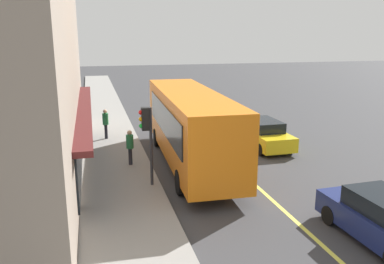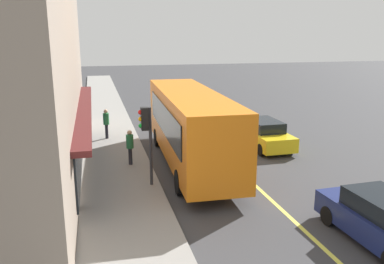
{
  "view_description": "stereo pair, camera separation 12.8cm",
  "coord_description": "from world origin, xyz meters",
  "px_view_note": "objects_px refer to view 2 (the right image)",
  "views": [
    {
      "loc": [
        -19.89,
        6.43,
        6.14
      ],
      "look_at": [
        -2.15,
        1.88,
        1.6
      ],
      "focal_mm": 37.25,
      "sensor_mm": 36.0,
      "label": 1
    },
    {
      "loc": [
        -19.92,
        6.3,
        6.14
      ],
      "look_at": [
        -2.15,
        1.88,
        1.6
      ],
      "focal_mm": 37.25,
      "sensor_mm": 36.0,
      "label": 2
    }
  ],
  "objects_px": {
    "traffic_light": "(146,128)",
    "pedestrian_mid_block": "(106,121)",
    "pedestrian_at_corner": "(130,144)",
    "car_yellow": "(265,134)",
    "bus": "(190,124)",
    "car_navy": "(383,220)"
  },
  "relations": [
    {
      "from": "pedestrian_at_corner",
      "to": "pedestrian_mid_block",
      "type": "height_order",
      "value": "pedestrian_mid_block"
    },
    {
      "from": "car_yellow",
      "to": "car_navy",
      "type": "relative_size",
      "value": 0.99
    },
    {
      "from": "bus",
      "to": "car_navy",
      "type": "height_order",
      "value": "bus"
    },
    {
      "from": "traffic_light",
      "to": "pedestrian_at_corner",
      "type": "bearing_deg",
      "value": 8.73
    },
    {
      "from": "bus",
      "to": "traffic_light",
      "type": "relative_size",
      "value": 3.5
    },
    {
      "from": "traffic_light",
      "to": "bus",
      "type": "bearing_deg",
      "value": -42.64
    },
    {
      "from": "car_navy",
      "to": "pedestrian_mid_block",
      "type": "relative_size",
      "value": 2.51
    },
    {
      "from": "traffic_light",
      "to": "pedestrian_at_corner",
      "type": "height_order",
      "value": "traffic_light"
    },
    {
      "from": "bus",
      "to": "pedestrian_at_corner",
      "type": "xyz_separation_m",
      "value": [
        0.19,
        2.82,
        -0.85
      ]
    },
    {
      "from": "bus",
      "to": "traffic_light",
      "type": "bearing_deg",
      "value": 137.36
    },
    {
      "from": "bus",
      "to": "pedestrian_at_corner",
      "type": "height_order",
      "value": "bus"
    },
    {
      "from": "car_navy",
      "to": "pedestrian_at_corner",
      "type": "relative_size",
      "value": 2.64
    },
    {
      "from": "pedestrian_at_corner",
      "to": "car_yellow",
      "type": "bearing_deg",
      "value": -77.52
    },
    {
      "from": "traffic_light",
      "to": "pedestrian_mid_block",
      "type": "height_order",
      "value": "traffic_light"
    },
    {
      "from": "bus",
      "to": "pedestrian_mid_block",
      "type": "distance_m",
      "value": 6.56
    },
    {
      "from": "car_navy",
      "to": "bus",
      "type": "bearing_deg",
      "value": 23.79
    },
    {
      "from": "car_yellow",
      "to": "car_navy",
      "type": "bearing_deg",
      "value": 175.19
    },
    {
      "from": "bus",
      "to": "car_navy",
      "type": "distance_m",
      "value": 9.54
    },
    {
      "from": "car_navy",
      "to": "traffic_light",
      "type": "bearing_deg",
      "value": 45.73
    },
    {
      "from": "traffic_light",
      "to": "pedestrian_mid_block",
      "type": "bearing_deg",
      "value": 9.41
    },
    {
      "from": "traffic_light",
      "to": "pedestrian_mid_block",
      "type": "relative_size",
      "value": 1.84
    },
    {
      "from": "bus",
      "to": "traffic_light",
      "type": "distance_m",
      "value": 3.58
    }
  ]
}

